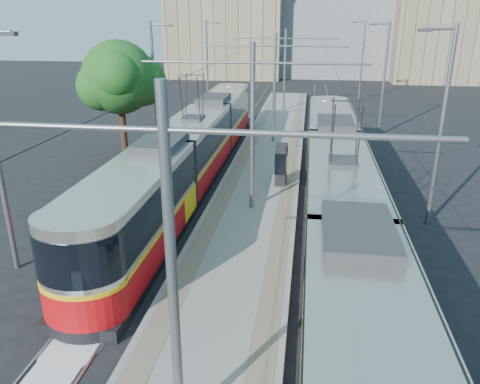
# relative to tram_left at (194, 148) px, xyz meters

# --- Properties ---
(ground) EXTENTS (160.00, 160.00, 0.00)m
(ground) POSITION_rel_tram_left_xyz_m (3.60, -12.24, -1.71)
(ground) COLOR black
(ground) RESTS_ON ground
(platform) EXTENTS (4.00, 50.00, 0.30)m
(platform) POSITION_rel_tram_left_xyz_m (3.60, 4.76, -1.56)
(platform) COLOR gray
(platform) RESTS_ON ground
(tactile_strip_left) EXTENTS (0.70, 50.00, 0.01)m
(tactile_strip_left) POSITION_rel_tram_left_xyz_m (2.15, 4.76, -1.40)
(tactile_strip_left) COLOR gray
(tactile_strip_left) RESTS_ON platform
(tactile_strip_right) EXTENTS (0.70, 50.00, 0.01)m
(tactile_strip_right) POSITION_rel_tram_left_xyz_m (5.05, 4.76, -1.40)
(tactile_strip_right) COLOR gray
(tactile_strip_right) RESTS_ON platform
(rails) EXTENTS (8.71, 70.00, 0.03)m
(rails) POSITION_rel_tram_left_xyz_m (3.60, 4.76, -1.69)
(rails) COLOR gray
(rails) RESTS_ON ground
(track_arrow) EXTENTS (1.20, 5.00, 0.01)m
(track_arrow) POSITION_rel_tram_left_xyz_m (0.00, -15.24, -1.70)
(track_arrow) COLOR silver
(track_arrow) RESTS_ON ground
(tram_left) EXTENTS (2.43, 27.71, 5.50)m
(tram_left) POSITION_rel_tram_left_xyz_m (0.00, 0.00, 0.00)
(tram_left) COLOR black
(tram_left) RESTS_ON ground
(tram_right) EXTENTS (2.43, 30.63, 5.50)m
(tram_right) POSITION_rel_tram_left_xyz_m (7.20, -6.83, 0.15)
(tram_right) COLOR black
(tram_right) RESTS_ON ground
(catenary) EXTENTS (9.20, 70.00, 7.00)m
(catenary) POSITION_rel_tram_left_xyz_m (3.60, 1.92, 2.81)
(catenary) COLOR slate
(catenary) RESTS_ON platform
(street_lamps) EXTENTS (15.18, 38.22, 8.00)m
(street_lamps) POSITION_rel_tram_left_xyz_m (3.60, 8.76, 2.47)
(street_lamps) COLOR slate
(street_lamps) RESTS_ON ground
(shelter) EXTENTS (0.60, 0.95, 2.04)m
(shelter) POSITION_rel_tram_left_xyz_m (4.67, -0.96, -0.34)
(shelter) COLOR black
(shelter) RESTS_ON platform
(tree) EXTENTS (4.83, 4.47, 7.02)m
(tree) POSITION_rel_tram_left_xyz_m (-5.18, 4.14, 3.04)
(tree) COLOR #382314
(tree) RESTS_ON ground
(building_left) EXTENTS (16.32, 12.24, 12.28)m
(building_left) POSITION_rel_tram_left_xyz_m (-6.40, 47.76, 4.44)
(building_left) COLOR gray
(building_left) RESTS_ON ground
(building_centre) EXTENTS (18.36, 14.28, 15.72)m
(building_centre) POSITION_rel_tram_left_xyz_m (9.60, 51.76, 6.16)
(building_centre) COLOR gray
(building_centre) RESTS_ON ground
(building_right) EXTENTS (14.28, 10.20, 11.48)m
(building_right) POSITION_rel_tram_left_xyz_m (23.60, 45.76, 4.04)
(building_right) COLOR gray
(building_right) RESTS_ON ground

